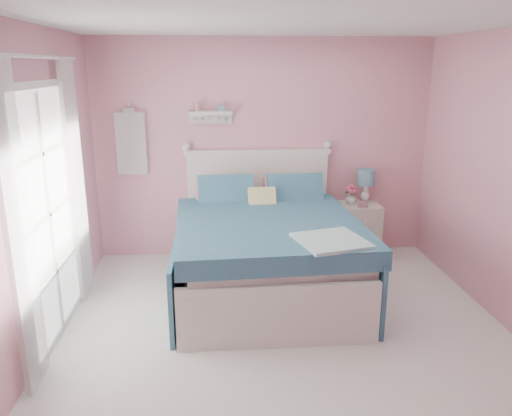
{
  "coord_description": "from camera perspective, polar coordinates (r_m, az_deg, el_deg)",
  "views": [
    {
      "loc": [
        -0.56,
        -3.68,
        2.27
      ],
      "look_at": [
        -0.17,
        1.2,
        0.87
      ],
      "focal_mm": 35.0,
      "sensor_mm": 36.0,
      "label": 1
    }
  ],
  "objects": [
    {
      "name": "floor",
      "position": [
        4.36,
        3.62,
        -15.46
      ],
      "size": [
        4.5,
        4.5,
        0.0
      ],
      "primitive_type": "plane",
      "color": "silver",
      "rests_on": "ground"
    },
    {
      "name": "room_shell",
      "position": [
        3.79,
        4.04,
        5.45
      ],
      "size": [
        4.5,
        4.5,
        4.5
      ],
      "color": "pink",
      "rests_on": "floor"
    },
    {
      "name": "bed",
      "position": [
        5.17,
        1.15,
        -4.98
      ],
      "size": [
        1.86,
        2.3,
        1.31
      ],
      "rotation": [
        0.0,
        0.0,
        0.05
      ],
      "color": "silver",
      "rests_on": "floor"
    },
    {
      "name": "nightstand",
      "position": [
        6.25,
        11.68,
        -2.47
      ],
      "size": [
        0.46,
        0.45,
        0.66
      ],
      "color": "beige",
      "rests_on": "floor"
    },
    {
      "name": "table_lamp",
      "position": [
        6.15,
        12.47,
        3.2
      ],
      "size": [
        0.21,
        0.21,
        0.42
      ],
      "color": "white",
      "rests_on": "nightstand"
    },
    {
      "name": "vase",
      "position": [
        6.12,
        10.81,
        1.08
      ],
      "size": [
        0.17,
        0.17,
        0.14
      ],
      "primitive_type": "imported",
      "rotation": [
        0.0,
        0.0,
        -0.29
      ],
      "color": "silver",
      "rests_on": "nightstand"
    },
    {
      "name": "teacup",
      "position": [
        6.01,
        12.12,
        0.47
      ],
      "size": [
        0.12,
        0.12,
        0.09
      ],
      "primitive_type": "imported",
      "rotation": [
        0.0,
        0.0,
        0.08
      ],
      "color": "#C08187",
      "rests_on": "nightstand"
    },
    {
      "name": "roses",
      "position": [
        6.09,
        10.85,
        2.09
      ],
      "size": [
        0.14,
        0.11,
        0.12
      ],
      "color": "#E24D7C",
      "rests_on": "vase"
    },
    {
      "name": "wall_shelf",
      "position": [
        5.9,
        -5.27,
        10.65
      ],
      "size": [
        0.5,
        0.15,
        0.25
      ],
      "color": "silver",
      "rests_on": "room_shell"
    },
    {
      "name": "hanging_dress",
      "position": [
        6.01,
        -14.08,
        7.13
      ],
      "size": [
        0.34,
        0.03,
        0.72
      ],
      "primitive_type": "cube",
      "color": "white",
      "rests_on": "room_shell"
    },
    {
      "name": "french_door",
      "position": [
        4.48,
        -22.69,
        -0.81
      ],
      "size": [
        0.04,
        1.32,
        2.16
      ],
      "color": "silver",
      "rests_on": "floor"
    },
    {
      "name": "curtain_near",
      "position": [
        3.77,
        -25.51,
        -2.5
      ],
      "size": [
        0.04,
        0.4,
        2.32
      ],
      "primitive_type": "cube",
      "color": "white",
      "rests_on": "floor"
    },
    {
      "name": "curtain_far",
      "position": [
        5.13,
        -19.82,
        2.72
      ],
      "size": [
        0.04,
        0.4,
        2.32
      ],
      "primitive_type": "cube",
      "color": "white",
      "rests_on": "floor"
    }
  ]
}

